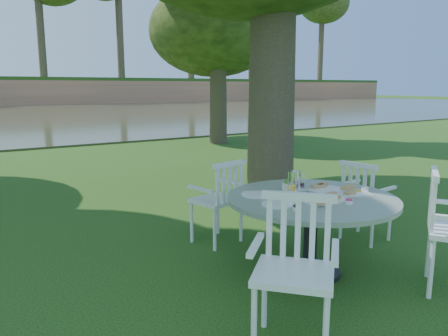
{
  "coord_description": "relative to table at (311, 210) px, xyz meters",
  "views": [
    {
      "loc": [
        -2.43,
        -3.5,
        1.68
      ],
      "look_at": [
        0.0,
        0.2,
        0.85
      ],
      "focal_mm": 35.0,
      "sensor_mm": 36.0,
      "label": 1
    }
  ],
  "objects": [
    {
      "name": "chair_ne",
      "position": [
        1.06,
        0.31,
        -0.08
      ],
      "size": [
        0.47,
        0.49,
        0.88
      ],
      "rotation": [
        0.0,
        0.0,
        -4.6
      ],
      "color": "white",
      "rests_on": "ground"
    },
    {
      "name": "chair_nw",
      "position": [
        -0.25,
        1.07,
        -0.06
      ],
      "size": [
        0.54,
        0.52,
        0.91
      ],
      "rotation": [
        0.0,
        0.0,
        -2.93
      ],
      "color": "white",
      "rests_on": "ground"
    },
    {
      "name": "ground",
      "position": [
        -0.28,
        0.8,
        -0.59
      ],
      "size": [
        140.0,
        140.0,
        0.0
      ],
      "primitive_type": "plane",
      "color": "#14370B",
      "rests_on": "ground"
    },
    {
      "name": "table",
      "position": [
        0.0,
        0.0,
        0.0
      ],
      "size": [
        1.5,
        1.5,
        0.72
      ],
      "color": "black",
      "rests_on": "ground"
    },
    {
      "name": "tableware",
      "position": [
        -0.05,
        0.07,
        0.17
      ],
      "size": [
        1.15,
        0.82,
        0.22
      ],
      "color": "white",
      "rests_on": "table"
    },
    {
      "name": "chair_se",
      "position": [
        0.7,
        -0.84,
        -0.01
      ],
      "size": [
        0.68,
        0.67,
        1.0
      ],
      "rotation": [
        0.0,
        0.0,
        0.59
      ],
      "color": "white",
      "rests_on": "ground"
    },
    {
      "name": "chair_sw",
      "position": [
        -0.84,
        -0.71,
        -0.02
      ],
      "size": [
        0.68,
        0.68,
        0.98
      ],
      "rotation": [
        0.0,
        0.0,
        -0.84
      ],
      "color": "white",
      "rests_on": "ground"
    }
  ]
}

